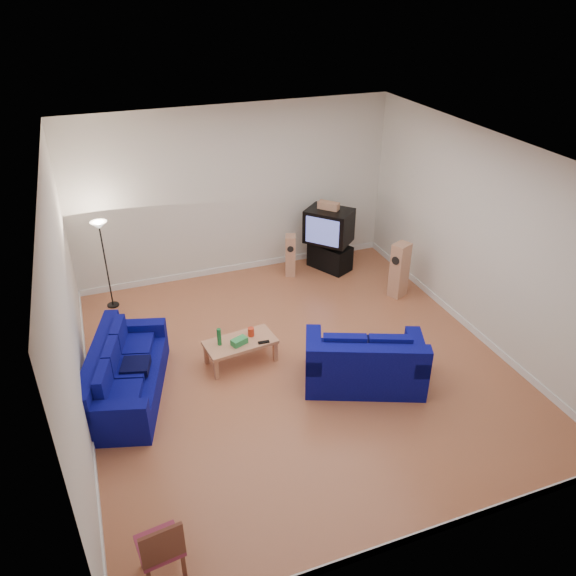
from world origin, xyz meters
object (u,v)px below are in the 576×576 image
object	(u,v)px
coffee_table	(240,344)
tv_stand	(330,256)
sofa_three_seat	(123,378)
television	(329,226)
sofa_loveseat	(364,365)

from	to	relation	value
coffee_table	tv_stand	size ratio (longest dim) A/B	1.35
sofa_three_seat	tv_stand	world-z (taller)	sofa_three_seat
coffee_table	sofa_three_seat	bearing A→B (deg)	-174.41
coffee_table	television	xyz separation A→B (m)	(2.45, 2.33, 0.60)
sofa_three_seat	coffee_table	bearing A→B (deg)	111.62
television	sofa_loveseat	bearing A→B (deg)	-58.26
sofa_three_seat	television	size ratio (longest dim) A/B	2.13
sofa_three_seat	tv_stand	bearing A→B (deg)	136.84
sofa_three_seat	television	bearing A→B (deg)	136.93
sofa_three_seat	television	xyz separation A→B (m)	(4.18, 2.50, 0.63)
sofa_three_seat	television	distance (m)	4.91
sofa_loveseat	tv_stand	distance (m)	3.60
sofa_three_seat	tv_stand	xyz separation A→B (m)	(4.24, 2.53, -0.04)
sofa_three_seat	television	world-z (taller)	television
sofa_three_seat	coffee_table	xyz separation A→B (m)	(1.72, 0.17, 0.04)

